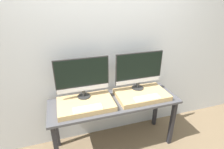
{
  "coord_description": "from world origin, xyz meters",
  "views": [
    {
      "loc": [
        -0.6,
        -1.53,
        1.97
      ],
      "look_at": [
        0.0,
        0.39,
        1.06
      ],
      "focal_mm": 28.0,
      "sensor_mm": 36.0,
      "label": 1
    }
  ],
  "objects_px": {
    "monitor_left": "(82,76)",
    "keyboard_left": "(88,108)",
    "monitor_right": "(139,69)",
    "keyboard_right": "(147,98)"
  },
  "relations": [
    {
      "from": "keyboard_left",
      "to": "monitor_right",
      "type": "bearing_deg",
      "value": 20.14
    },
    {
      "from": "monitor_left",
      "to": "keyboard_left",
      "type": "distance_m",
      "value": 0.39
    },
    {
      "from": "monitor_left",
      "to": "monitor_right",
      "type": "xyz_separation_m",
      "value": [
        0.74,
        0.0,
        0.0
      ]
    },
    {
      "from": "monitor_left",
      "to": "monitor_right",
      "type": "relative_size",
      "value": 1.0
    },
    {
      "from": "monitor_right",
      "to": "keyboard_left",
      "type": "bearing_deg",
      "value": -159.86
    },
    {
      "from": "monitor_left",
      "to": "monitor_right",
      "type": "distance_m",
      "value": 0.74
    },
    {
      "from": "monitor_right",
      "to": "monitor_left",
      "type": "bearing_deg",
      "value": 180.0
    },
    {
      "from": "monitor_left",
      "to": "keyboard_left",
      "type": "bearing_deg",
      "value": -90.0
    },
    {
      "from": "monitor_left",
      "to": "monitor_right",
      "type": "height_order",
      "value": "same"
    },
    {
      "from": "monitor_right",
      "to": "keyboard_right",
      "type": "bearing_deg",
      "value": -90.0
    }
  ]
}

